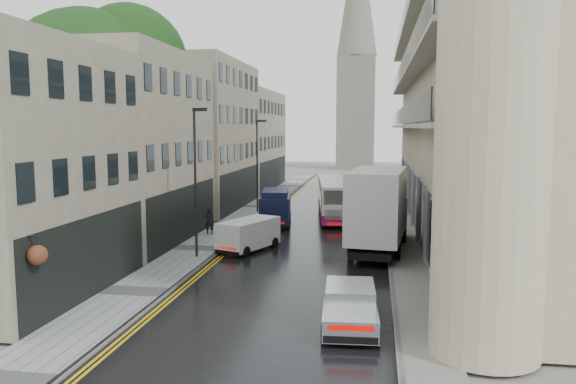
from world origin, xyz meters
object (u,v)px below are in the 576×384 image
(white_lorry, at_px, (351,215))
(silver_hatchback, at_px, (325,319))
(tree_far, at_px, (174,134))
(lamp_post_near, at_px, (195,184))
(lamp_post_far, at_px, (257,166))
(tree_near, at_px, (89,124))
(white_van, at_px, (222,237))
(pedestrian, at_px, (209,221))
(cream_bus, at_px, (322,204))
(navy_van, at_px, (261,210))

(white_lorry, bearing_deg, silver_hatchback, -85.02)
(tree_far, bearing_deg, silver_hatchback, -61.06)
(lamp_post_near, height_order, lamp_post_far, lamp_post_near)
(tree_near, relative_size, lamp_post_near, 1.84)
(tree_far, bearing_deg, white_van, -61.51)
(tree_near, relative_size, pedestrian, 8.45)
(lamp_post_near, bearing_deg, white_lorry, 31.56)
(cream_bus, relative_size, white_van, 2.65)
(cream_bus, xyz_separation_m, lamp_post_far, (-5.52, 4.21, 2.27))
(silver_hatchback, bearing_deg, cream_bus, 92.34)
(tree_far, distance_m, cream_bus, 13.98)
(cream_bus, distance_m, navy_van, 4.60)
(white_van, bearing_deg, white_lorry, 21.72)
(tree_far, bearing_deg, lamp_post_near, -66.42)
(tree_far, distance_m, pedestrian, 12.54)
(navy_van, distance_m, lamp_post_near, 9.35)
(tree_near, height_order, cream_bus, tree_near)
(white_lorry, relative_size, navy_van, 1.74)
(lamp_post_near, bearing_deg, pedestrian, 123.59)
(white_van, relative_size, lamp_post_far, 0.55)
(cream_bus, bearing_deg, white_lorry, -83.55)
(tree_near, height_order, lamp_post_far, tree_near)
(tree_near, xyz_separation_m, lamp_post_near, (7.20, -2.82, -3.04))
(white_van, relative_size, pedestrian, 2.39)
(lamp_post_far, bearing_deg, white_lorry, -57.04)
(cream_bus, bearing_deg, white_van, -120.82)
(tree_near, height_order, navy_van, tree_near)
(white_lorry, xyz_separation_m, silver_hatchback, (-0.31, -11.52, -1.53))
(silver_hatchback, distance_m, pedestrian, 18.52)
(tree_near, relative_size, white_van, 3.54)
(tree_near, height_order, white_lorry, tree_near)
(white_van, bearing_deg, lamp_post_far, 116.73)
(white_lorry, distance_m, white_van, 7.00)
(lamp_post_near, bearing_deg, tree_far, 136.55)
(cream_bus, height_order, navy_van, cream_bus)
(navy_van, bearing_deg, lamp_post_near, -107.39)
(white_lorry, height_order, pedestrian, white_lorry)
(tree_far, relative_size, white_van, 3.18)
(tree_far, distance_m, lamp_post_far, 7.27)
(white_van, distance_m, navy_van, 7.61)
(tree_near, distance_m, pedestrian, 9.12)
(white_lorry, relative_size, lamp_post_near, 1.15)
(cream_bus, height_order, lamp_post_far, lamp_post_far)
(white_lorry, xyz_separation_m, white_van, (-6.86, 0.08, -1.39))
(tree_near, bearing_deg, tree_far, 88.68)
(lamp_post_near, bearing_deg, cream_bus, 87.35)
(navy_van, xyz_separation_m, lamp_post_far, (-1.64, 6.68, 2.42))
(navy_van, height_order, pedestrian, navy_van)
(tree_near, relative_size, cream_bus, 1.34)
(tree_near, distance_m, cream_bus, 16.19)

